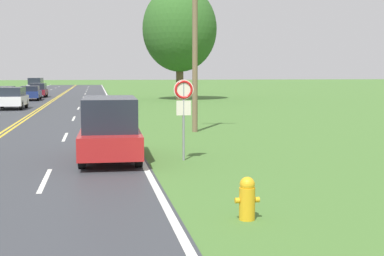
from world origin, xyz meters
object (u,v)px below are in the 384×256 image
(tree_behind_sign, at_px, (180,29))
(car_maroon_hatchback_distant, at_px, (38,90))
(fire_hydrant, at_px, (247,198))
(car_black_sedan_mid_far, at_px, (4,95))
(car_red_van_approaching, at_px, (110,128))
(car_silver_suv_horizon, at_px, (36,85))
(car_white_hatchback_mid_near, at_px, (11,98))
(traffic_sign, at_px, (184,100))
(car_dark_blue_sedan_receding, at_px, (31,93))

(tree_behind_sign, xyz_separation_m, car_maroon_hatchback_distant, (-14.15, 7.78, -6.03))
(fire_hydrant, relative_size, tree_behind_sign, 0.07)
(car_black_sedan_mid_far, relative_size, car_maroon_hatchback_distant, 1.14)
(car_red_van_approaching, bearing_deg, tree_behind_sign, 169.05)
(car_black_sedan_mid_far, height_order, car_silver_suv_horizon, car_silver_suv_horizon)
(fire_hydrant, relative_size, car_black_sedan_mid_far, 0.19)
(tree_behind_sign, bearing_deg, fire_hydrant, -97.32)
(car_red_van_approaching, xyz_separation_m, car_maroon_hatchback_distant, (-6.44, 43.13, -0.18))
(car_white_hatchback_mid_near, relative_size, car_silver_suv_horizon, 0.88)
(car_black_sedan_mid_far, xyz_separation_m, car_maroon_hatchback_distant, (1.30, 14.15, -0.00))
(car_maroon_hatchback_distant, bearing_deg, fire_hydrant, -169.99)
(traffic_sign, relative_size, car_silver_suv_horizon, 0.57)
(traffic_sign, xyz_separation_m, car_maroon_hatchback_distant, (-8.63, 43.64, -1.04))
(car_red_van_approaching, height_order, car_black_sedan_mid_far, car_red_van_approaching)
(fire_hydrant, relative_size, traffic_sign, 0.32)
(car_dark_blue_sedan_receding, bearing_deg, fire_hydrant, -169.89)
(car_maroon_hatchback_distant, bearing_deg, car_white_hatchback_mid_near, -179.70)
(traffic_sign, distance_m, car_silver_suv_horizon, 56.89)
(car_dark_blue_sedan_receding, bearing_deg, car_black_sedan_mid_far, 169.76)
(tree_behind_sign, xyz_separation_m, car_black_sedan_mid_far, (-15.45, -6.37, -6.02))
(fire_hydrant, xyz_separation_m, car_dark_blue_sedan_receding, (-8.75, 43.89, 0.33))
(car_silver_suv_horizon, bearing_deg, car_red_van_approaching, -169.59)
(fire_hydrant, distance_m, tree_behind_sign, 43.36)
(traffic_sign, relative_size, car_black_sedan_mid_far, 0.58)
(traffic_sign, bearing_deg, car_dark_blue_sedan_receding, 103.15)
(tree_behind_sign, distance_m, car_dark_blue_sedan_receding, 15.52)
(car_maroon_hatchback_distant, distance_m, car_silver_suv_horizon, 12.43)
(traffic_sign, height_order, car_red_van_approaching, traffic_sign)
(tree_behind_sign, relative_size, car_dark_blue_sedan_receding, 2.61)
(car_red_van_approaching, distance_m, car_silver_suv_horizon, 56.03)
(car_red_van_approaching, height_order, car_silver_suv_horizon, car_silver_suv_horizon)
(traffic_sign, height_order, car_dark_blue_sedan_receding, traffic_sign)
(fire_hydrant, bearing_deg, car_maroon_hatchback_distant, 99.79)
(car_maroon_hatchback_distant, relative_size, car_silver_suv_horizon, 0.86)
(traffic_sign, relative_size, car_dark_blue_sedan_receding, 0.58)
(car_white_hatchback_mid_near, height_order, car_silver_suv_horizon, car_silver_suv_horizon)
(car_red_van_approaching, xyz_separation_m, car_black_sedan_mid_far, (-7.74, 28.98, -0.18))
(car_black_sedan_mid_far, bearing_deg, traffic_sign, -161.41)
(car_white_hatchback_mid_near, distance_m, car_black_sedan_mid_far, 5.16)
(tree_behind_sign, height_order, car_black_sedan_mid_far, tree_behind_sign)
(car_black_sedan_mid_far, bearing_deg, car_white_hatchback_mid_near, -165.12)
(car_white_hatchback_mid_near, xyz_separation_m, car_dark_blue_sedan_receding, (-0.10, 12.71, -0.12))
(car_white_hatchback_mid_near, bearing_deg, car_dark_blue_sedan_receding, 1.81)
(fire_hydrant, height_order, car_maroon_hatchback_distant, car_maroon_hatchback_distant)
(traffic_sign, bearing_deg, tree_behind_sign, 81.25)
(car_red_van_approaching, relative_size, car_silver_suv_horizon, 1.07)
(traffic_sign, bearing_deg, car_red_van_approaching, 166.90)
(car_dark_blue_sedan_receding, bearing_deg, traffic_sign, -168.02)
(car_white_hatchback_mid_near, relative_size, car_maroon_hatchback_distant, 1.03)
(car_silver_suv_horizon, bearing_deg, tree_behind_sign, -139.82)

